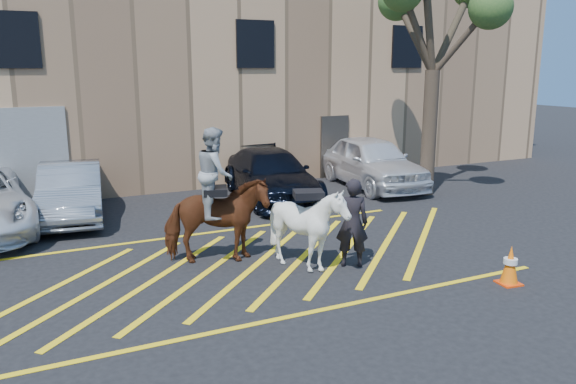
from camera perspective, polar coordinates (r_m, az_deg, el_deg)
name	(u,v)px	position (r m, az deg, el deg)	size (l,w,h in m)	color
ground	(252,259)	(11.71, -3.68, -6.84)	(90.00, 90.00, 0.00)	black
car_silver_sedan	(71,191)	(15.69, -21.18, 0.07)	(1.52, 4.36, 1.44)	gray
car_blue_suv	(271,175)	(16.76, -1.74, 1.73)	(2.04, 5.03, 1.46)	black
car_white_suv	(372,162)	(18.71, 8.51, 3.07)	(1.97, 4.90, 1.67)	white
handler	(352,223)	(11.13, 6.51, -3.14)	(0.65, 0.43, 1.78)	black
warehouse	(132,73)	(22.62, -15.54, 11.56)	(32.42, 10.20, 7.30)	tan
hatching_zone	(258,264)	(11.45, -3.11, -7.27)	(12.60, 5.12, 0.01)	yellow
mounted_bay	(216,210)	(11.28, -7.34, -1.78)	(2.27, 1.52, 2.76)	#602B16
saddled_white	(308,227)	(10.88, 2.07, -3.61)	(1.80, 1.90, 1.70)	white
traffic_cone	(510,265)	(11.07, 21.64, -6.91)	(0.42, 0.42, 0.73)	#F13A09
tree	(436,3)	(17.74, 14.80, 18.04)	(3.99, 4.37, 7.31)	#45392A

